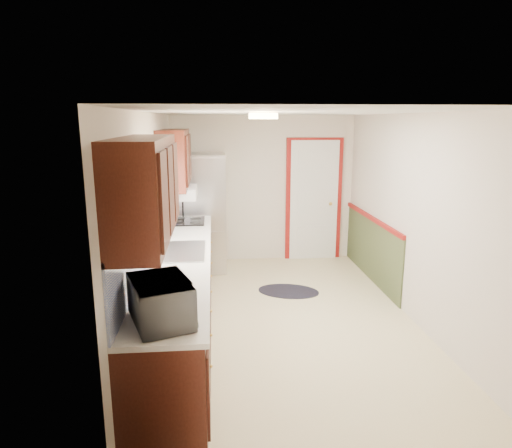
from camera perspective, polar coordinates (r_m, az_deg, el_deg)
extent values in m
cube|color=beige|center=(5.53, 3.76, -11.94)|extent=(3.20, 5.20, 0.12)
cube|color=white|center=(5.02, 4.17, 13.76)|extent=(3.20, 5.20, 0.12)
cube|color=beige|center=(7.58, 0.90, 4.38)|extent=(3.20, 0.10, 2.40)
cube|color=beige|center=(2.82, 12.31, -10.81)|extent=(3.20, 0.10, 2.40)
cube|color=beige|center=(5.12, -12.84, -0.07)|extent=(0.10, 5.20, 2.40)
cube|color=beige|center=(5.59, 19.32, 0.58)|extent=(0.10, 5.20, 2.40)
cube|color=#3B150D|center=(5.03, -9.41, -9.13)|extent=(0.60, 4.00, 0.90)
cube|color=white|center=(4.87, -9.43, -3.99)|extent=(0.63, 4.00, 0.04)
cube|color=#5B7ADE|center=(4.83, -13.15, -0.69)|extent=(0.02, 4.00, 0.55)
cube|color=#3B150D|center=(3.43, -13.77, 4.21)|extent=(0.35, 1.40, 0.75)
cube|color=#3B150D|center=(6.09, -10.20, 8.02)|extent=(0.35, 1.20, 0.75)
cube|color=white|center=(4.85, -13.20, 4.25)|extent=(0.02, 1.00, 0.90)
cube|color=orange|center=(4.81, -12.88, 8.39)|extent=(0.05, 1.12, 0.24)
cube|color=#B7B7BC|center=(4.96, -9.43, -3.38)|extent=(0.52, 0.82, 0.02)
cube|color=white|center=(6.19, -9.53, 3.93)|extent=(0.45, 0.60, 0.15)
cube|color=maroon|center=(7.72, 7.20, 2.94)|extent=(0.94, 0.05, 2.08)
cube|color=white|center=(7.70, 7.24, 2.91)|extent=(0.80, 0.04, 2.00)
cube|color=#44502D|center=(6.97, 14.21, -3.08)|extent=(0.02, 2.30, 0.90)
cube|color=maroon|center=(6.86, 14.32, 0.69)|extent=(0.04, 2.30, 0.06)
cylinder|color=#FFD88C|center=(4.78, 0.92, 13.36)|extent=(0.30, 0.30, 0.06)
imported|color=white|center=(3.25, -11.78, -8.89)|extent=(0.47, 0.63, 0.38)
cube|color=#B7B7BC|center=(7.15, -6.87, 1.41)|extent=(0.76, 0.71, 1.82)
cylinder|color=black|center=(6.79, -9.06, -0.04)|extent=(0.02, 0.02, 1.27)
ellipsoid|color=black|center=(6.39, 4.08, -8.37)|extent=(0.97, 0.77, 0.01)
cube|color=black|center=(6.39, -8.55, 0.36)|extent=(0.47, 0.56, 0.02)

